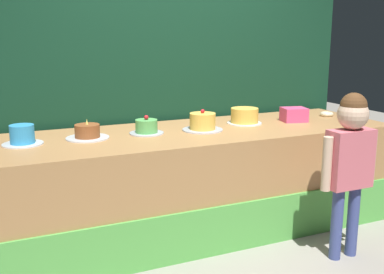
{
  "coord_description": "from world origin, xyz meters",
  "views": [
    {
      "loc": [
        -1.58,
        -2.79,
        1.58
      ],
      "look_at": [
        -0.18,
        0.3,
        0.83
      ],
      "focal_mm": 43.26,
      "sensor_mm": 36.0,
      "label": 1
    }
  ],
  "objects": [
    {
      "name": "cake_left",
      "position": [
        -0.91,
        0.57,
        0.88
      ],
      "size": [
        0.32,
        0.32,
        0.15
      ],
      "color": "silver",
      "rests_on": "stage_platform"
    },
    {
      "name": "pink_box",
      "position": [
        0.91,
        0.51,
        0.9
      ],
      "size": [
        0.24,
        0.21,
        0.12
      ],
      "primitive_type": "cube",
      "rotation": [
        0.0,
        0.0,
        -0.22
      ],
      "color": "#EF4C84",
      "rests_on": "stage_platform"
    },
    {
      "name": "cake_center",
      "position": [
        -0.45,
        0.55,
        0.89
      ],
      "size": [
        0.27,
        0.27,
        0.15
      ],
      "color": "silver",
      "rests_on": "stage_platform"
    },
    {
      "name": "curtain_backdrop",
      "position": [
        0.0,
        1.12,
        1.31
      ],
      "size": [
        3.5,
        0.08,
        2.62
      ],
      "primitive_type": "cube",
      "color": "#113823",
      "rests_on": "ground_plane"
    },
    {
      "name": "cake_far_left",
      "position": [
        -1.36,
        0.56,
        0.9
      ],
      "size": [
        0.28,
        0.28,
        0.14
      ],
      "color": "silver",
      "rests_on": "stage_platform"
    },
    {
      "name": "cake_right",
      "position": [
        0.0,
        0.49,
        0.9
      ],
      "size": [
        0.33,
        0.33,
        0.17
      ],
      "color": "silver",
      "rests_on": "stage_platform"
    },
    {
      "name": "ground_plane",
      "position": [
        0.0,
        0.0,
        0.0
      ],
      "size": [
        12.0,
        12.0,
        0.0
      ],
      "primitive_type": "plane",
      "color": "gray"
    },
    {
      "name": "cake_far_right",
      "position": [
        0.45,
        0.6,
        0.9
      ],
      "size": [
        0.3,
        0.3,
        0.14
      ],
      "color": "white",
      "rests_on": "stage_platform"
    },
    {
      "name": "donut",
      "position": [
        1.36,
        0.61,
        0.85
      ],
      "size": [
        0.12,
        0.12,
        0.04
      ],
      "primitive_type": "torus",
      "color": "beige",
      "rests_on": "stage_platform"
    },
    {
      "name": "stage_platform",
      "position": [
        0.0,
        0.5,
        0.42
      ],
      "size": [
        3.2,
        1.04,
        0.83
      ],
      "color": "#B27F4C",
      "rests_on": "ground_plane"
    },
    {
      "name": "child_figure",
      "position": [
        0.71,
        -0.4,
        0.78
      ],
      "size": [
        0.46,
        0.21,
        1.2
      ],
      "color": "#3F4C8C",
      "rests_on": "ground_plane"
    }
  ]
}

